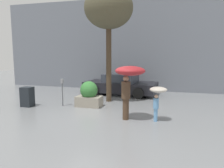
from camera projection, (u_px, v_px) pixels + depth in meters
The scene contains 9 objects.
ground_plane at pixel (95, 115), 8.62m from camera, with size 40.00×40.00×0.00m, color slate.
building_facade at pixel (128, 45), 14.40m from camera, with size 18.00×0.30×6.00m.
planter_box at pixel (89, 95), 10.02m from camera, with size 1.17×0.80×1.17m.
person_adult at pixel (129, 77), 7.87m from camera, with size 1.09×1.09×1.99m.
person_child at pixel (158, 94), 7.77m from camera, with size 0.62×0.62×1.25m.
parked_car_near at pixel (121, 85), 13.01m from camera, with size 4.35×2.31×1.22m.
street_tree at pixel (109, 9), 10.57m from camera, with size 2.38×2.38×5.63m.
parking_meter at pixel (62, 87), 10.07m from camera, with size 0.14×0.14×1.26m.
newspaper_box at pixel (27, 97), 10.05m from camera, with size 0.50×0.44×0.90m.
Camera 1 is at (2.94, -7.86, 2.43)m, focal length 35.00 mm.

